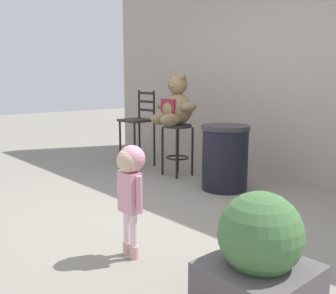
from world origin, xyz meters
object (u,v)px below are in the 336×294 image
Objects in this scene: child_walking at (130,177)px; planter_with_shrub at (259,261)px; bar_stool_with_teddy at (177,139)px; bar_chair_empty at (138,123)px; teddy_bear at (176,106)px; trash_bin at (225,157)px.

planter_with_shrub is at bearing -162.59° from child_walking.
bar_chair_empty is (-0.83, -0.03, 0.15)m from bar_stool_with_teddy.
teddy_bear is 0.89m from bar_chair_empty.
trash_bin is at bearing -3.09° from bar_stool_with_teddy.
teddy_bear reaches higher than child_walking.
bar_stool_with_teddy is at bearing 90.00° from teddy_bear.
planter_with_shrub is (1.79, -1.83, -0.06)m from trash_bin.
teddy_bear reaches higher than planter_with_shrub.
planter_with_shrub is at bearing -34.97° from bar_stool_with_teddy.
trash_bin is at bearing -56.40° from child_walking.
teddy_bear is 0.96× the size of planter_with_shrub.
bar_stool_with_teddy is 0.45m from teddy_bear.
child_walking is at bearing -69.24° from trash_bin.
planter_with_shrub is at bearing -45.53° from trash_bin.
teddy_bear is at bearing -90.00° from bar_stool_with_teddy.
trash_bin is 1.08× the size of planter_with_shrub.
trash_bin is 0.68× the size of bar_chair_empty.
bar_chair_empty reaches higher than child_walking.
planter_with_shrub is (1.07, 0.09, -0.29)m from child_walking.
teddy_bear is 2.54m from child_walking.
trash_bin reaches higher than bar_stool_with_teddy.
teddy_bear reaches higher than bar_stool_with_teddy.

